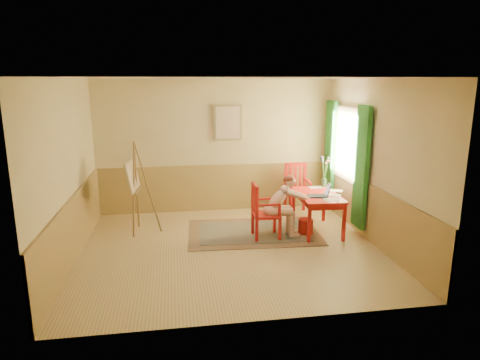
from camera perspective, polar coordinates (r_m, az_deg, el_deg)
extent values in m
cube|color=tan|center=(7.26, -1.29, -9.24)|extent=(5.00, 4.50, 0.02)
cube|color=white|center=(6.71, -1.42, 13.62)|extent=(5.00, 4.50, 0.02)
cube|color=#D3B780|center=(9.06, -3.25, 4.56)|extent=(5.00, 0.02, 2.80)
cube|color=#D3B780|center=(4.68, 2.32, -3.74)|extent=(5.00, 0.02, 2.80)
cube|color=#D3B780|center=(6.98, -22.23, 0.96)|extent=(0.02, 4.50, 2.80)
cube|color=#D3B780|center=(7.59, 17.80, 2.24)|extent=(0.02, 4.50, 2.80)
cube|color=#9D7E46|center=(9.21, -3.16, -1.02)|extent=(5.00, 0.04, 1.00)
cube|color=#9D7E46|center=(7.21, -21.37, -6.03)|extent=(0.04, 4.50, 1.00)
cube|color=#9D7E46|center=(7.79, 17.14, -4.27)|extent=(0.04, 4.50, 1.00)
cube|color=white|center=(8.53, 14.35, 4.64)|extent=(0.02, 1.00, 1.30)
cube|color=#9E875B|center=(8.52, 14.23, 4.64)|extent=(0.03, 1.12, 1.42)
cube|color=#358A3B|center=(7.85, 15.97, 1.60)|extent=(0.08, 0.45, 2.20)
cube|color=#358A3B|center=(9.26, 11.97, 3.55)|extent=(0.08, 0.45, 2.20)
cube|color=#9E875B|center=(8.97, -1.66, 7.71)|extent=(0.60, 0.04, 0.76)
cube|color=beige|center=(8.95, -1.64, 7.69)|extent=(0.50, 0.02, 0.66)
cube|color=#8C7251|center=(7.98, 1.79, -7.00)|extent=(2.49, 1.73, 0.01)
cube|color=black|center=(7.97, 1.79, -6.95)|extent=(2.06, 1.31, 0.01)
cube|color=red|center=(7.96, 10.42, -2.02)|extent=(0.76, 1.22, 0.04)
cube|color=red|center=(7.98, 10.40, -2.50)|extent=(0.65, 1.12, 0.10)
cube|color=red|center=(7.47, 9.27, -5.88)|extent=(0.06, 0.06, 0.68)
cube|color=red|center=(7.67, 13.78, -5.59)|extent=(0.06, 0.06, 0.68)
cube|color=red|center=(8.48, 7.18, -3.47)|extent=(0.06, 0.06, 0.68)
cube|color=red|center=(8.66, 11.20, -3.28)|extent=(0.06, 0.06, 0.68)
cube|color=red|center=(7.60, 3.52, -4.70)|extent=(0.46, 0.44, 0.05)
cube|color=red|center=(7.45, 2.27, -6.88)|extent=(0.05, 0.05, 0.41)
cube|color=red|center=(7.54, 5.35, -6.69)|extent=(0.05, 0.05, 0.41)
cube|color=red|center=(7.81, 1.71, -5.91)|extent=(0.05, 0.05, 0.41)
cube|color=red|center=(7.90, 4.65, -5.74)|extent=(0.05, 0.05, 0.41)
cube|color=red|center=(7.29, 2.30, -3.02)|extent=(0.05, 0.05, 0.55)
cube|color=red|center=(7.66, 1.73, -2.21)|extent=(0.05, 0.05, 0.55)
cube|color=red|center=(7.41, 2.03, -0.78)|extent=(0.05, 0.44, 0.06)
cube|color=red|center=(7.38, 2.16, -2.93)|extent=(0.03, 0.05, 0.45)
cube|color=red|center=(7.48, 2.01, -2.72)|extent=(0.03, 0.05, 0.45)
cube|color=red|center=(7.57, 1.87, -2.51)|extent=(0.03, 0.05, 0.45)
cube|color=red|center=(7.35, 3.87, -3.36)|extent=(0.41, 0.04, 0.04)
cube|color=red|center=(7.42, 5.33, -4.10)|extent=(0.04, 0.04, 0.22)
cube|color=red|center=(7.71, 3.23, -2.54)|extent=(0.41, 0.04, 0.04)
cube|color=red|center=(7.78, 4.63, -3.25)|extent=(0.04, 0.04, 0.22)
cube|color=red|center=(9.00, 7.75, -1.76)|extent=(0.47, 0.49, 0.05)
cube|color=red|center=(9.22, 6.10, -2.90)|extent=(0.05, 0.05, 0.43)
cube|color=red|center=(8.81, 6.79, -3.67)|extent=(0.05, 0.05, 0.43)
cube|color=red|center=(9.33, 8.56, -2.78)|extent=(0.05, 0.05, 0.43)
cube|color=red|center=(8.93, 9.36, -3.54)|extent=(0.05, 0.05, 0.43)
cube|color=red|center=(9.08, 6.18, 0.46)|extent=(0.05, 0.05, 0.58)
cube|color=red|center=(9.19, 8.68, 0.54)|extent=(0.05, 0.05, 0.58)
cube|color=red|center=(9.08, 7.49, 2.10)|extent=(0.47, 0.06, 0.06)
cube|color=red|center=(9.11, 6.79, 0.39)|extent=(0.05, 0.03, 0.48)
cube|color=red|center=(9.14, 7.43, 0.41)|extent=(0.05, 0.03, 0.48)
cube|color=red|center=(9.16, 8.07, 0.43)|extent=(0.05, 0.03, 0.48)
cube|color=red|center=(8.89, 6.52, -0.21)|extent=(0.05, 0.43, 0.04)
cube|color=red|center=(8.72, 6.84, -1.27)|extent=(0.04, 0.04, 0.23)
cube|color=red|center=(9.00, 9.06, -0.12)|extent=(0.05, 0.43, 0.04)
cube|color=red|center=(8.84, 9.43, -1.16)|extent=(0.04, 0.04, 0.23)
ellipsoid|color=beige|center=(7.60, 4.06, -4.11)|extent=(0.26, 0.32, 0.20)
cylinder|color=beige|center=(7.57, 5.60, -4.29)|extent=(0.40, 0.14, 0.14)
cylinder|color=beige|center=(7.72, 5.30, -3.93)|extent=(0.40, 0.14, 0.14)
cylinder|color=beige|center=(7.70, 6.93, -5.89)|extent=(0.10, 0.10, 0.45)
cylinder|color=beige|center=(7.84, 6.61, -5.51)|extent=(0.10, 0.10, 0.45)
cube|color=beige|center=(7.79, 7.29, -7.41)|extent=(0.19, 0.08, 0.07)
cube|color=beige|center=(7.93, 6.97, -7.01)|extent=(0.19, 0.08, 0.07)
ellipsoid|color=beige|center=(7.58, 5.08, -2.62)|extent=(0.44, 0.26, 0.47)
ellipsoid|color=beige|center=(7.56, 6.09, -1.32)|extent=(0.18, 0.27, 0.16)
sphere|color=beige|center=(7.55, 6.81, -0.21)|extent=(0.18, 0.18, 0.18)
ellipsoid|color=maroon|center=(7.54, 6.68, 0.17)|extent=(0.17, 0.18, 0.13)
sphere|color=maroon|center=(7.52, 6.16, 0.08)|extent=(0.09, 0.09, 0.09)
cylinder|color=beige|center=(7.47, 6.97, -1.90)|extent=(0.20, 0.10, 0.13)
cylinder|color=beige|center=(7.57, 8.39, -2.34)|extent=(0.27, 0.13, 0.15)
sphere|color=beige|center=(7.50, 7.61, -2.11)|extent=(0.08, 0.08, 0.08)
sphere|color=beige|center=(7.64, 9.16, -2.57)|extent=(0.07, 0.07, 0.07)
cylinder|color=beige|center=(7.72, 6.44, -1.40)|extent=(0.20, 0.10, 0.13)
cylinder|color=beige|center=(7.78, 7.90, -1.90)|extent=(0.27, 0.13, 0.15)
sphere|color=beige|center=(7.76, 7.02, -1.57)|extent=(0.08, 0.08, 0.08)
sphere|color=beige|center=(7.80, 8.77, -2.23)|extent=(0.07, 0.07, 0.07)
cube|color=#1E2338|center=(7.79, 10.29, -2.13)|extent=(0.36, 0.28, 0.02)
cube|color=#2D3342|center=(7.79, 10.29, -2.10)|extent=(0.31, 0.22, 0.00)
cube|color=#1E2338|center=(7.80, 11.71, -1.29)|extent=(0.10, 0.24, 0.22)
cube|color=#99BFF2|center=(7.79, 11.62, -1.32)|extent=(0.08, 0.20, 0.18)
cube|color=white|center=(7.63, 12.13, -2.58)|extent=(0.28, 0.22, 0.00)
cube|color=white|center=(8.26, 12.70, -1.40)|extent=(0.32, 0.28, 0.00)
cube|color=white|center=(8.44, 10.15, -0.98)|extent=(0.26, 0.19, 0.00)
cube|color=white|center=(7.95, 12.43, -1.97)|extent=(0.32, 0.30, 0.00)
cylinder|color=#3F724C|center=(8.51, 11.21, -0.37)|extent=(0.12, 0.12, 0.16)
cylinder|color=#3F7233|center=(8.50, 11.07, 1.50)|extent=(0.03, 0.14, 0.43)
sphere|color=#728CD8|center=(8.52, 10.92, 2.98)|extent=(0.08, 0.08, 0.06)
cylinder|color=#3F7233|center=(8.40, 11.14, 1.44)|extent=(0.08, 0.08, 0.45)
sphere|color=pink|center=(8.32, 11.06, 2.88)|extent=(0.05, 0.05, 0.04)
cylinder|color=#3F7233|center=(8.48, 11.33, 1.12)|extent=(0.04, 0.04, 0.33)
sphere|color=pink|center=(8.46, 11.43, 2.23)|extent=(0.06, 0.06, 0.05)
cylinder|color=#3F7233|center=(8.39, 11.11, 1.31)|extent=(0.10, 0.11, 0.42)
sphere|color=#728CD8|center=(8.29, 10.99, 2.62)|extent=(0.07, 0.07, 0.06)
cylinder|color=#3F7233|center=(8.50, 11.53, 1.27)|extent=(0.11, 0.07, 0.37)
sphere|color=pink|center=(8.50, 11.84, 2.52)|extent=(0.07, 0.07, 0.05)
cylinder|color=#3F7233|center=(8.48, 11.41, 1.28)|extent=(0.06, 0.04, 0.37)
sphere|color=pink|center=(8.46, 11.61, 2.54)|extent=(0.06, 0.06, 0.05)
cylinder|color=#3F7233|center=(8.50, 11.50, 1.47)|extent=(0.10, 0.08, 0.42)
sphere|color=#728CD8|center=(8.51, 11.78, 2.92)|extent=(0.06, 0.06, 0.05)
cylinder|color=red|center=(7.94, 8.81, -6.20)|extent=(0.27, 0.27, 0.29)
cylinder|color=olive|center=(7.87, -14.08, -1.24)|extent=(0.12, 0.31, 1.71)
cylinder|color=olive|center=(8.13, -13.70, -0.75)|extent=(0.05, 0.31, 1.71)
cylinder|color=olive|center=(7.96, -12.26, -0.98)|extent=(0.45, 0.08, 1.71)
cylinder|color=olive|center=(8.02, -14.02, -1.47)|extent=(0.08, 0.48, 0.03)
cube|color=olive|center=(8.01, -13.63, -1.47)|extent=(0.11, 0.52, 0.03)
cube|color=#9E875B|center=(7.96, -14.30, 0.61)|extent=(0.21, 0.76, 0.57)
cube|color=beige|center=(7.95, -14.17, 0.62)|extent=(0.17, 0.69, 0.49)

